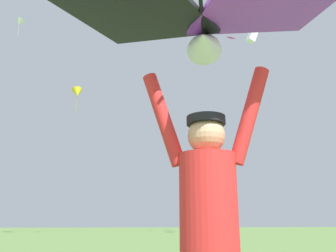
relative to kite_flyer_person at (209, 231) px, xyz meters
name	(u,v)px	position (x,y,z in m)	size (l,w,h in m)	color
kite_flyer_person	(209,231)	(0.00, 0.00, 0.00)	(0.80, 0.42, 1.92)	#424751
held_stunt_kite	(202,13)	(-0.03, -0.09, 1.35)	(2.04, 1.33, 0.43)	black
distant_kite_magenta_mid_left	(231,37)	(8.81, 24.74, 15.94)	(0.83, 0.75, 0.47)	#DB2393
distant_kite_yellow_high_left	(77,93)	(-4.37, 25.81, 10.38)	(1.22, 1.27, 2.16)	yellow
distant_kite_white_overhead_distant	(252,37)	(11.79, 27.13, 17.59)	(1.15, 0.85, 1.32)	white
distant_kite_white_far_center	(19,22)	(-11.45, 31.35, 19.84)	(1.39, 1.27, 2.12)	white
distant_kite_black_low_left	(214,135)	(6.87, 24.57, 6.84)	(0.52, 0.69, 0.81)	black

